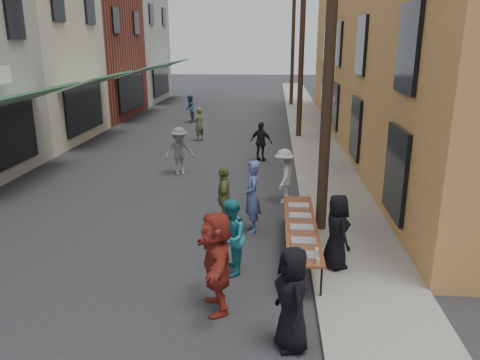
# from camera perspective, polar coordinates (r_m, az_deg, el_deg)

# --- Properties ---
(ground) EXTENTS (120.00, 120.00, 0.00)m
(ground) POSITION_cam_1_polar(r_m,az_deg,el_deg) (9.90, -14.71, -12.11)
(ground) COLOR #28282B
(ground) RESTS_ON ground
(sidewalk) EXTENTS (2.20, 60.00, 0.10)m
(sidewalk) POSITION_cam_1_polar(r_m,az_deg,el_deg) (23.71, 8.83, 5.21)
(sidewalk) COLOR gray
(sidewalk) RESTS_ON ground
(storefront_row) EXTENTS (8.00, 37.00, 9.00)m
(storefront_row) POSITION_cam_1_polar(r_m,az_deg,el_deg) (26.57, -26.06, 13.85)
(storefront_row) COLOR maroon
(storefront_row) RESTS_ON ground
(building_ochre) EXTENTS (10.00, 28.00, 10.00)m
(building_ochre) POSITION_cam_1_polar(r_m,az_deg,el_deg) (23.59, 25.15, 15.95)
(building_ochre) COLOR #BE8343
(building_ochre) RESTS_ON ground
(utility_pole_near) EXTENTS (0.26, 0.26, 9.00)m
(utility_pole_near) POSITION_cam_1_polar(r_m,az_deg,el_deg) (11.24, 10.91, 15.49)
(utility_pole_near) COLOR #2D2116
(utility_pole_near) RESTS_ON ground
(utility_pole_mid) EXTENTS (0.26, 0.26, 9.00)m
(utility_pole_mid) POSITION_cam_1_polar(r_m,az_deg,el_deg) (23.21, 7.55, 16.09)
(utility_pole_mid) COLOR #2D2116
(utility_pole_mid) RESTS_ON ground
(utility_pole_far) EXTENTS (0.26, 0.26, 9.00)m
(utility_pole_far) POSITION_cam_1_polar(r_m,az_deg,el_deg) (35.19, 6.47, 16.28)
(utility_pole_far) COLOR #2D2116
(utility_pole_far) RESTS_ON ground
(serving_table) EXTENTS (0.70, 4.00, 0.75)m
(serving_table) POSITION_cam_1_polar(r_m,az_deg,el_deg) (10.51, 7.44, -5.63)
(serving_table) COLOR #603216
(serving_table) RESTS_ON ground
(catering_tray_sausage) EXTENTS (0.50, 0.33, 0.08)m
(catering_tray_sausage) POSITION_cam_1_polar(r_m,az_deg,el_deg) (8.97, 8.01, -9.16)
(catering_tray_sausage) COLOR maroon
(catering_tray_sausage) RESTS_ON serving_table
(catering_tray_foil_b) EXTENTS (0.50, 0.33, 0.08)m
(catering_tray_foil_b) POSITION_cam_1_polar(r_m,az_deg,el_deg) (9.56, 7.77, -7.47)
(catering_tray_foil_b) COLOR #B2B2B7
(catering_tray_foil_b) RESTS_ON serving_table
(catering_tray_buns) EXTENTS (0.50, 0.33, 0.08)m
(catering_tray_buns) POSITION_cam_1_polar(r_m,az_deg,el_deg) (10.20, 7.54, -5.87)
(catering_tray_buns) COLOR tan
(catering_tray_buns) RESTS_ON serving_table
(catering_tray_foil_d) EXTENTS (0.50, 0.33, 0.08)m
(catering_tray_foil_d) POSITION_cam_1_polar(r_m,az_deg,el_deg) (10.85, 7.35, -4.45)
(catering_tray_foil_d) COLOR #B2B2B7
(catering_tray_foil_d) RESTS_ON serving_table
(catering_tray_buns_end) EXTENTS (0.50, 0.33, 0.08)m
(catering_tray_buns_end) POSITION_cam_1_polar(r_m,az_deg,el_deg) (11.51, 7.18, -3.20)
(catering_tray_buns_end) COLOR tan
(catering_tray_buns_end) RESTS_ON serving_table
(condiment_jar_a) EXTENTS (0.07, 0.07, 0.08)m
(condiment_jar_a) POSITION_cam_1_polar(r_m,az_deg,el_deg) (8.69, 6.66, -10.00)
(condiment_jar_a) COLOR #A57F26
(condiment_jar_a) RESTS_ON serving_table
(condiment_jar_b) EXTENTS (0.07, 0.07, 0.08)m
(condiment_jar_b) POSITION_cam_1_polar(r_m,az_deg,el_deg) (8.78, 6.63, -9.71)
(condiment_jar_b) COLOR #A57F26
(condiment_jar_b) RESTS_ON serving_table
(condiment_jar_c) EXTENTS (0.07, 0.07, 0.08)m
(condiment_jar_c) POSITION_cam_1_polar(r_m,az_deg,el_deg) (8.87, 6.61, -9.43)
(condiment_jar_c) COLOR #A57F26
(condiment_jar_c) RESTS_ON serving_table
(cup_stack) EXTENTS (0.08, 0.08, 0.12)m
(cup_stack) POSITION_cam_1_polar(r_m,az_deg,el_deg) (8.76, 9.44, -9.76)
(cup_stack) COLOR tan
(cup_stack) RESTS_ON serving_table
(guest_front_a) EXTENTS (0.77, 0.96, 1.71)m
(guest_front_a) POSITION_cam_1_polar(r_m,az_deg,el_deg) (7.47, 6.37, -14.21)
(guest_front_a) COLOR black
(guest_front_a) RESTS_ON ground
(guest_front_b) EXTENTS (0.57, 0.75, 1.86)m
(guest_front_b) POSITION_cam_1_polar(r_m,az_deg,el_deg) (11.69, 1.46, -2.04)
(guest_front_b) COLOR #4E6097
(guest_front_b) RESTS_ON ground
(guest_front_c) EXTENTS (0.66, 0.82, 1.62)m
(guest_front_c) POSITION_cam_1_polar(r_m,az_deg,el_deg) (9.62, -1.17, -7.03)
(guest_front_c) COLOR teal
(guest_front_c) RESTS_ON ground
(guest_front_d) EXTENTS (0.76, 1.13, 1.63)m
(guest_front_d) POSITION_cam_1_polar(r_m,az_deg,el_deg) (13.92, 5.41, 0.48)
(guest_front_d) COLOR silver
(guest_front_d) RESTS_ON ground
(guest_front_e) EXTENTS (0.47, 0.98, 1.63)m
(guest_front_e) POSITION_cam_1_polar(r_m,az_deg,el_deg) (11.98, -1.96, -2.14)
(guest_front_e) COLOR olive
(guest_front_e) RESTS_ON ground
(guest_queue_back) EXTENTS (0.95, 1.82, 1.87)m
(guest_queue_back) POSITION_cam_1_polar(r_m,az_deg,el_deg) (8.36, -2.90, -9.93)
(guest_queue_back) COLOR maroon
(guest_queue_back) RESTS_ON ground
(server) EXTENTS (0.73, 0.90, 1.59)m
(server) POSITION_cam_1_polar(r_m,az_deg,el_deg) (9.90, 11.72, -6.16)
(server) COLOR black
(server) RESTS_ON sidewalk
(passerby_left) EXTENTS (1.28, 1.05, 1.72)m
(passerby_left) POSITION_cam_1_polar(r_m,az_deg,el_deg) (16.95, -7.39, 3.52)
(passerby_left) COLOR slate
(passerby_left) RESTS_ON ground
(passerby_mid) EXTENTS (1.00, 0.70, 1.58)m
(passerby_mid) POSITION_cam_1_polar(r_m,az_deg,el_deg) (18.73, 2.60, 4.67)
(passerby_mid) COLOR black
(passerby_mid) RESTS_ON ground
(passerby_right) EXTENTS (0.63, 0.70, 1.61)m
(passerby_right) POSITION_cam_1_polar(r_m,az_deg,el_deg) (22.70, -5.04, 6.78)
(passerby_right) COLOR #586138
(passerby_right) RESTS_ON ground
(passerby_far) EXTENTS (0.69, 0.85, 1.64)m
(passerby_far) POSITION_cam_1_polar(r_m,az_deg,el_deg) (27.95, -6.14, 8.64)
(passerby_far) COLOR #415B7F
(passerby_far) RESTS_ON ground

